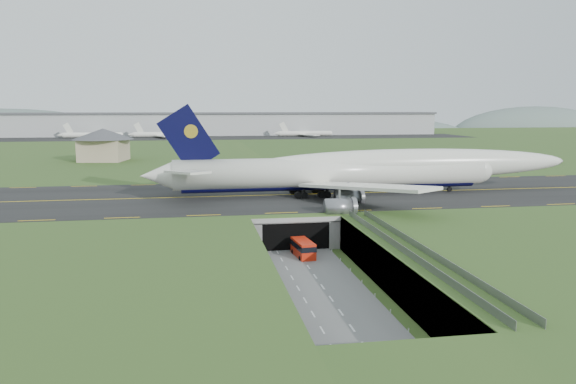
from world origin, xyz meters
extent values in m
plane|color=#2D4F1F|center=(0.00, 0.00, 0.00)|extent=(900.00, 900.00, 0.00)
cube|color=gray|center=(0.00, 0.00, 3.00)|extent=(800.00, 800.00, 6.00)
cube|color=slate|center=(0.00, -7.50, 0.10)|extent=(12.00, 75.00, 0.20)
cube|color=black|center=(0.00, 33.00, 6.09)|extent=(800.00, 44.00, 0.18)
cube|color=gray|center=(0.00, 19.00, 5.50)|extent=(16.00, 22.00, 1.00)
cube|color=gray|center=(-7.00, 19.00, 3.00)|extent=(2.00, 22.00, 6.00)
cube|color=gray|center=(7.00, 19.00, 3.00)|extent=(2.00, 22.00, 6.00)
cube|color=black|center=(0.00, 14.00, 2.50)|extent=(12.00, 12.00, 5.00)
cube|color=#A8A8A3|center=(0.00, 7.95, 5.60)|extent=(17.00, 0.50, 0.80)
cube|color=#A8A8A3|center=(11.00, -18.50, 5.80)|extent=(3.00, 53.00, 0.50)
cube|color=gray|center=(9.60, -18.50, 6.55)|extent=(0.06, 53.00, 1.00)
cube|color=gray|center=(12.40, -18.50, 6.55)|extent=(0.06, 53.00, 1.00)
cylinder|color=#A8A8A3|center=(11.00, -40.00, 2.80)|extent=(0.90, 0.90, 5.60)
cylinder|color=#A8A8A3|center=(11.00, -28.00, 2.80)|extent=(0.90, 0.90, 5.60)
cylinder|color=#A8A8A3|center=(11.00, -16.00, 2.80)|extent=(0.90, 0.90, 5.60)
cylinder|color=#A8A8A3|center=(11.00, -4.00, 2.80)|extent=(0.90, 0.90, 5.60)
cylinder|color=white|center=(12.22, 30.87, 11.21)|extent=(68.46, 7.30, 6.44)
sphere|color=white|center=(46.41, 31.31, 11.21)|extent=(6.39, 6.39, 6.31)
cone|color=white|center=(-24.98, 30.40, 11.21)|extent=(7.12, 6.20, 6.11)
ellipsoid|color=white|center=(30.69, 31.11, 12.66)|extent=(74.50, 6.86, 6.76)
ellipsoid|color=black|center=(45.41, 31.29, 12.01)|extent=(4.54, 2.87, 2.25)
cylinder|color=black|center=(12.22, 30.87, 8.70)|extent=(64.99, 3.53, 2.70)
cube|color=white|center=(14.03, 46.99, 10.20)|extent=(20.88, 29.73, 2.71)
cube|color=white|center=(-19.04, 38.02, 12.72)|extent=(9.10, 11.91, 1.03)
cube|color=white|center=(14.44, 14.81, 10.20)|extent=(21.45, 29.50, 2.71)
cube|color=white|center=(-18.85, 22.93, 12.72)|extent=(9.29, 11.88, 1.03)
cube|color=black|center=(-18.44, 30.48, 18.75)|extent=(12.80, 0.77, 14.23)
cylinder|color=gold|center=(-17.94, 30.49, 20.26)|extent=(2.82, 0.74, 2.82)
cylinder|color=slate|center=(12.83, 40.43, 7.09)|extent=(5.27, 3.38, 3.32)
cylinder|color=slate|center=(7.95, 50.93, 7.09)|extent=(5.27, 3.38, 3.32)
cylinder|color=slate|center=(13.08, 21.33, 7.09)|extent=(5.27, 3.38, 3.32)
cylinder|color=slate|center=(8.46, 10.71, 7.09)|extent=(5.27, 3.38, 3.32)
cylinder|color=black|center=(39.58, 31.22, 6.73)|extent=(1.11, 0.52, 1.11)
cube|color=black|center=(7.70, 30.81, 6.88)|extent=(6.12, 7.12, 1.41)
cube|color=red|center=(0.41, 3.60, 1.56)|extent=(3.22, 7.01, 2.71)
cube|color=black|center=(0.41, 3.60, 2.10)|extent=(3.29, 7.10, 0.90)
cube|color=black|center=(0.41, 3.60, 0.43)|extent=(3.00, 6.54, 0.45)
cylinder|color=black|center=(-0.53, 1.23, 0.50)|extent=(0.40, 0.84, 0.81)
cylinder|color=black|center=(-1.00, 5.73, 0.50)|extent=(0.40, 0.84, 0.81)
cylinder|color=black|center=(1.81, 1.47, 0.50)|extent=(0.40, 0.84, 0.81)
cylinder|color=black|center=(1.34, 5.97, 0.50)|extent=(0.40, 0.84, 0.81)
cube|color=tan|center=(-49.44, 121.61, 9.89)|extent=(16.87, 16.87, 7.79)
cone|color=#4C4C51|center=(-49.44, 121.61, 15.73)|extent=(24.74, 24.74, 3.89)
cube|color=#B2B2B2|center=(0.00, 300.00, 13.50)|extent=(300.00, 22.00, 15.00)
cube|color=#4C4C51|center=(0.00, 300.00, 21.00)|extent=(302.00, 24.00, 1.20)
cube|color=black|center=(0.00, 270.00, 6.14)|extent=(320.00, 50.00, 0.08)
cylinder|color=white|center=(-79.55, 275.00, 8.18)|extent=(34.00, 3.20, 3.20)
cylinder|color=white|center=(-37.64, 275.00, 8.18)|extent=(34.00, 3.20, 3.20)
cylinder|color=white|center=(54.03, 275.00, 8.18)|extent=(34.00, 3.20, 3.20)
ellipsoid|color=slate|center=(-180.00, 430.00, -4.00)|extent=(220.00, 77.00, 56.00)
ellipsoid|color=slate|center=(120.00, 430.00, -4.00)|extent=(260.00, 91.00, 44.00)
ellipsoid|color=slate|center=(320.00, 430.00, -4.00)|extent=(180.00, 63.00, 60.00)
camera|label=1|loc=(-17.20, -86.94, 25.18)|focal=35.00mm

